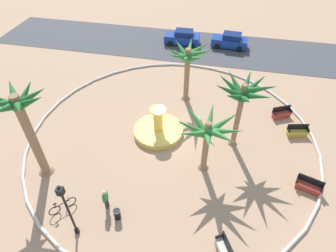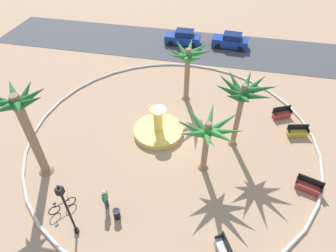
% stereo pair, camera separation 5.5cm
% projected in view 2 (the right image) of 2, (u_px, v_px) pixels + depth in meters
% --- Properties ---
extents(ground_plane, '(80.00, 80.00, 0.00)m').
position_uv_depth(ground_plane, '(172.00, 137.00, 22.28)').
color(ground_plane, tan).
extents(plaza_curb, '(21.82, 21.82, 0.20)m').
position_uv_depth(plaza_curb, '(172.00, 136.00, 22.21)').
color(plaza_curb, silver).
rests_on(plaza_curb, ground).
extents(street_asphalt, '(48.00, 8.00, 0.03)m').
position_uv_depth(street_asphalt, '(199.00, 47.00, 33.39)').
color(street_asphalt, '#424247').
rests_on(street_asphalt, ground).
extents(fountain, '(3.84, 3.84, 2.38)m').
position_uv_depth(fountain, '(158.00, 130.00, 22.37)').
color(fountain, gold).
rests_on(fountain, ground).
extents(palm_tree_near_fountain, '(3.91, 3.92, 5.13)m').
position_uv_depth(palm_tree_near_fountain, '(188.00, 59.00, 23.33)').
color(palm_tree_near_fountain, '#8E6B4C').
rests_on(palm_tree_near_fountain, ground).
extents(palm_tree_by_curb, '(4.12, 4.02, 5.58)m').
position_uv_depth(palm_tree_by_curb, '(243.00, 95.00, 18.77)').
color(palm_tree_by_curb, '#8E6B4C').
rests_on(palm_tree_by_curb, ground).
extents(palm_tree_mid_plaza, '(4.31, 4.29, 4.42)m').
position_uv_depth(palm_tree_mid_plaza, '(208.00, 133.00, 17.68)').
color(palm_tree_mid_plaza, '#8E6B4C').
rests_on(palm_tree_mid_plaza, ground).
extents(palm_tree_far_side, '(3.42, 3.47, 6.68)m').
position_uv_depth(palm_tree_far_side, '(23.00, 118.00, 16.52)').
color(palm_tree_far_side, '#8E6B4C').
rests_on(palm_tree_far_side, ground).
extents(bench_east, '(1.66, 1.16, 1.00)m').
position_uv_depth(bench_east, '(282.00, 114.00, 23.77)').
color(bench_east, '#B73D33').
rests_on(bench_east, ground).
extents(bench_west, '(1.67, 0.84, 1.00)m').
position_uv_depth(bench_west, '(297.00, 132.00, 22.13)').
color(bench_west, gold).
rests_on(bench_west, ground).
extents(bench_north, '(1.68, 0.97, 1.00)m').
position_uv_depth(bench_north, '(308.00, 187.00, 18.37)').
color(bench_north, '#B73D33').
rests_on(bench_north, ground).
extents(bench_southeast, '(1.20, 1.65, 1.00)m').
position_uv_depth(bench_southeast, '(224.00, 252.00, 15.27)').
color(bench_southeast, beige).
rests_on(bench_southeast, ground).
extents(lamppost, '(0.32, 0.32, 4.32)m').
position_uv_depth(lamppost, '(67.00, 207.00, 14.79)').
color(lamppost, black).
rests_on(lamppost, ground).
extents(trash_bin, '(0.46, 0.46, 0.73)m').
position_uv_depth(trash_bin, '(117.00, 214.00, 16.90)').
color(trash_bin, black).
rests_on(trash_bin, ground).
extents(bicycle_red_frame, '(1.17, 1.34, 0.94)m').
position_uv_depth(bicycle_red_frame, '(62.00, 206.00, 17.30)').
color(bicycle_red_frame, black).
rests_on(bicycle_red_frame, ground).
extents(person_cyclist_helmet, '(0.27, 0.52, 1.62)m').
position_uv_depth(person_cyclist_helmet, '(105.00, 198.00, 17.07)').
color(person_cyclist_helmet, '#33333D').
rests_on(person_cyclist_helmet, ground).
extents(parked_car_leftmost, '(4.01, 1.95, 1.67)m').
position_uv_depth(parked_car_leftmost, '(183.00, 38.00, 33.44)').
color(parked_car_leftmost, navy).
rests_on(parked_car_leftmost, ground).
extents(parked_car_second, '(4.10, 2.11, 1.67)m').
position_uv_depth(parked_car_second, '(230.00, 41.00, 32.80)').
color(parked_car_second, navy).
rests_on(parked_car_second, ground).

